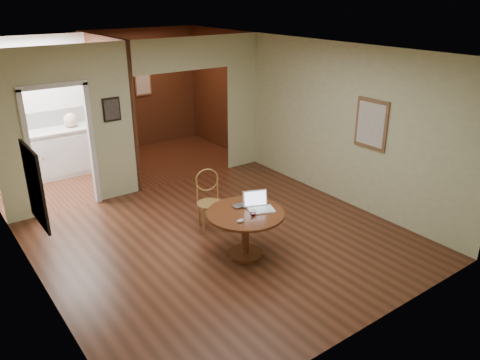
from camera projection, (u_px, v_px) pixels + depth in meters
floor at (226, 241)px, 6.96m from camera, size 5.00×5.00×0.00m
room_shell at (107, 119)px, 8.53m from camera, size 5.20×7.50×5.00m
dining_table at (245, 224)px, 6.40m from camera, size 1.07×1.07×0.67m
chair at (209, 196)px, 7.17m from camera, size 0.51×0.51×0.95m
open_laptop at (258, 204)px, 6.42m from camera, size 0.41×0.41×0.24m
closed_laptop at (246, 206)px, 6.49m from camera, size 0.35×0.24×0.03m
mouse at (240, 221)px, 6.06m from camera, size 0.10×0.06×0.04m
wine_glass at (253, 212)px, 6.23m from camera, size 0.09×0.09×0.09m
pen at (254, 216)px, 6.22m from camera, size 0.12×0.07×0.01m
kitchen_cabinet at (47, 155)px, 9.17m from camera, size 2.06×0.60×0.94m
grocery_bag at (71, 120)px, 9.24m from camera, size 0.34×0.31×0.28m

